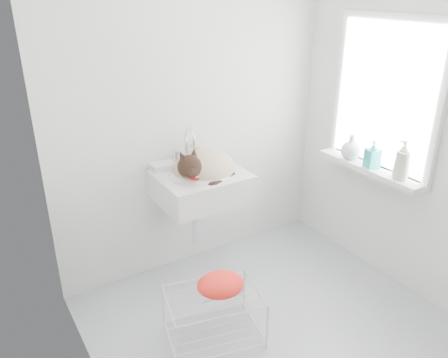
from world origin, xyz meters
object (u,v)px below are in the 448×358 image
bottle_b (371,167)px  bottle_c (350,158)px  wire_rack (213,318)px  sink (200,173)px  cat (203,168)px  bottle_a (399,179)px

bottle_b → bottle_c: 0.21m
wire_rack → bottle_c: bearing=11.6°
sink → cat: size_ratio=1.21×
sink → bottle_c: 1.16m
bottle_a → bottle_c: bearing=90.0°
bottle_b → bottle_c: bottle_b is taller
wire_rack → bottle_a: size_ratio=2.37×
sink → bottle_b: 1.24m
sink → bottle_b: (1.11, -0.56, 0.00)m
wire_rack → bottle_c: 1.57m
wire_rack → cat: bearing=65.2°
bottle_b → bottle_c: bearing=90.0°
bottle_a → bottle_b: (0.00, 0.25, 0.00)m
bottle_c → bottle_a: bearing=-90.0°
cat → wire_rack: 1.01m
wire_rack → bottle_b: bottle_b is taller
wire_rack → bottle_a: bottle_a is taller
sink → wire_rack: 0.99m
sink → bottle_c: bearing=-17.9°
wire_rack → bottle_b: (1.38, 0.08, 0.70)m
wire_rack → bottle_b: bearing=3.2°
wire_rack → bottle_a: (1.38, -0.17, 0.70)m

